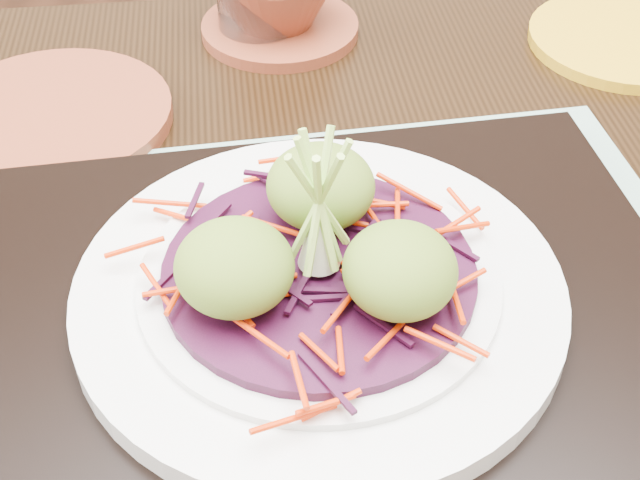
{
  "coord_description": "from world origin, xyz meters",
  "views": [
    {
      "loc": [
        -0.06,
        -0.51,
        1.08
      ],
      "look_at": [
        -0.07,
        -0.12,
        0.73
      ],
      "focal_mm": 50.0,
      "sensor_mm": 36.0,
      "label": 1
    }
  ],
  "objects_px": {
    "dining_table": "(322,322)",
    "white_plate": "(319,290)",
    "terracotta_bowl_set": "(279,6)",
    "terracotta_side_plate": "(52,116)",
    "serving_tray": "(319,313)",
    "yellow_plate": "(625,39)"
  },
  "relations": [
    {
      "from": "serving_tray",
      "to": "yellow_plate",
      "type": "distance_m",
      "value": 0.44
    },
    {
      "from": "serving_tray",
      "to": "yellow_plate",
      "type": "bearing_deg",
      "value": 41.72
    },
    {
      "from": "yellow_plate",
      "to": "terracotta_bowl_set",
      "type": "bearing_deg",
      "value": 177.95
    },
    {
      "from": "terracotta_side_plate",
      "to": "serving_tray",
      "type": "bearing_deg",
      "value": -44.64
    },
    {
      "from": "dining_table",
      "to": "white_plate",
      "type": "relative_size",
      "value": 4.08
    },
    {
      "from": "white_plate",
      "to": "yellow_plate",
      "type": "xyz_separation_m",
      "value": [
        0.27,
        0.36,
        -0.03
      ]
    },
    {
      "from": "serving_tray",
      "to": "terracotta_bowl_set",
      "type": "xyz_separation_m",
      "value": [
        -0.05,
        0.37,
        0.01
      ]
    },
    {
      "from": "white_plate",
      "to": "terracotta_side_plate",
      "type": "bearing_deg",
      "value": 135.36
    },
    {
      "from": "serving_tray",
      "to": "terracotta_bowl_set",
      "type": "height_order",
      "value": "terracotta_bowl_set"
    },
    {
      "from": "serving_tray",
      "to": "yellow_plate",
      "type": "relative_size",
      "value": 2.57
    },
    {
      "from": "dining_table",
      "to": "serving_tray",
      "type": "xyz_separation_m",
      "value": [
        0.0,
        -0.09,
        0.1
      ]
    },
    {
      "from": "white_plate",
      "to": "terracotta_bowl_set",
      "type": "relative_size",
      "value": 1.63
    },
    {
      "from": "terracotta_side_plate",
      "to": "dining_table",
      "type": "bearing_deg",
      "value": -30.26
    },
    {
      "from": "white_plate",
      "to": "dining_table",
      "type": "bearing_deg",
      "value": 90.29
    },
    {
      "from": "terracotta_side_plate",
      "to": "yellow_plate",
      "type": "distance_m",
      "value": 0.5
    },
    {
      "from": "dining_table",
      "to": "white_plate",
      "type": "bearing_deg",
      "value": -98.02
    },
    {
      "from": "dining_table",
      "to": "yellow_plate",
      "type": "xyz_separation_m",
      "value": [
        0.27,
        0.27,
        0.09
      ]
    },
    {
      "from": "yellow_plate",
      "to": "terracotta_side_plate",
      "type": "bearing_deg",
      "value": -163.97
    },
    {
      "from": "serving_tray",
      "to": "terracotta_bowl_set",
      "type": "distance_m",
      "value": 0.37
    },
    {
      "from": "dining_table",
      "to": "white_plate",
      "type": "xyz_separation_m",
      "value": [
        0.0,
        -0.09,
        0.12
      ]
    },
    {
      "from": "dining_table",
      "to": "terracotta_bowl_set",
      "type": "bearing_deg",
      "value": 91.08
    },
    {
      "from": "white_plate",
      "to": "yellow_plate",
      "type": "relative_size",
      "value": 1.67
    }
  ]
}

